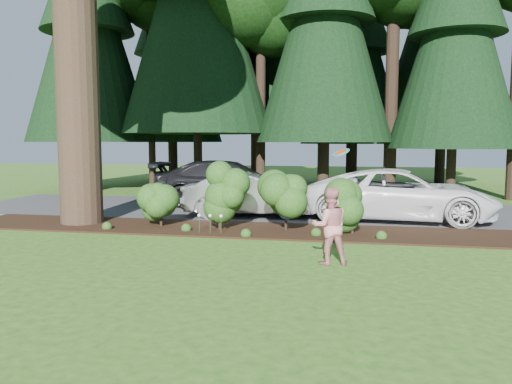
{
  "coord_description": "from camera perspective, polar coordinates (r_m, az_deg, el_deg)",
  "views": [
    {
      "loc": [
        3.44,
        -10.15,
        2.48
      ],
      "look_at": [
        1.18,
        1.2,
        1.3
      ],
      "focal_mm": 35.0,
      "sensor_mm": 36.0,
      "label": 1
    }
  ],
  "objects": [
    {
      "name": "driveway",
      "position": [
        18.15,
        0.23,
        -1.99
      ],
      "size": [
        22.0,
        6.0,
        0.03
      ],
      "primitive_type": "cube",
      "color": "#38383A",
      "rests_on": "ground"
    },
    {
      "name": "adult",
      "position": [
        10.17,
        8.42,
        -3.88
      ],
      "size": [
        0.88,
        0.75,
        1.56
      ],
      "primitive_type": "imported",
      "rotation": [
        0.0,
        0.0,
        3.38
      ],
      "color": "red",
      "rests_on": "ground"
    },
    {
      "name": "shrub_row",
      "position": [
        13.66,
        -0.1,
        -1.21
      ],
      "size": [
        6.53,
        1.6,
        1.61
      ],
      "color": "#1A4314",
      "rests_on": "ground"
    },
    {
      "name": "lily_cluster",
      "position": [
        13.24,
        -5.27,
        -2.82
      ],
      "size": [
        0.69,
        0.09,
        0.57
      ],
      "color": "#1A4314",
      "rests_on": "ground"
    },
    {
      "name": "frisbee",
      "position": [
        12.29,
        9.66,
        4.48
      ],
      "size": [
        0.46,
        0.44,
        0.28
      ],
      "color": "teal",
      "rests_on": "ground"
    },
    {
      "name": "car_silver_wagon",
      "position": [
        16.29,
        -0.7,
        -0.3
      ],
      "size": [
        4.48,
        2.05,
        1.43
      ],
      "primitive_type": "imported",
      "rotation": [
        0.0,
        0.0,
        1.7
      ],
      "color": "#B6B6BB",
      "rests_on": "driveway"
    },
    {
      "name": "car_white_suv",
      "position": [
        16.12,
        16.21,
        -0.3
      ],
      "size": [
        5.91,
        3.05,
        1.59
      ],
      "primitive_type": "imported",
      "rotation": [
        0.0,
        0.0,
        1.5
      ],
      "color": "white",
      "rests_on": "driveway"
    },
    {
      "name": "tree_wall",
      "position": [
        27.63,
        4.56,
        20.53
      ],
      "size": [
        25.66,
        12.15,
        17.09
      ],
      "color": "black",
      "rests_on": "ground"
    },
    {
      "name": "mulch_bed",
      "position": [
        14.05,
        -3.09,
        -4.25
      ],
      "size": [
        16.0,
        2.5,
        0.05
      ],
      "primitive_type": "cube",
      "color": "black",
      "rests_on": "ground"
    },
    {
      "name": "ground",
      "position": [
        11.0,
        -7.32,
        -7.26
      ],
      "size": [
        80.0,
        80.0,
        0.0
      ],
      "primitive_type": "plane",
      "color": "#275317",
      "rests_on": "ground"
    },
    {
      "name": "child",
      "position": [
        12.11,
        9.0,
        -3.37
      ],
      "size": [
        0.47,
        0.37,
        1.12
      ],
      "primitive_type": "imported",
      "rotation": [
        0.0,
        0.0,
        2.86
      ],
      "color": "white",
      "rests_on": "ground"
    },
    {
      "name": "car_dark_suv",
      "position": [
        19.27,
        -3.03,
        1.06
      ],
      "size": [
        6.14,
        3.13,
        1.71
      ],
      "primitive_type": "imported",
      "rotation": [
        0.0,
        0.0,
        1.7
      ],
      "color": "black",
      "rests_on": "driveway"
    }
  ]
}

